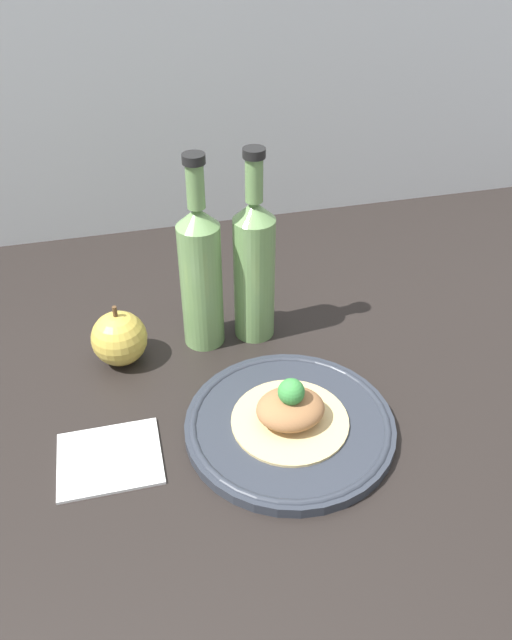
{
  "coord_description": "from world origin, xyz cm",
  "views": [
    {
      "loc": [
        -17.67,
        -58.58,
        58.88
      ],
      "look_at": [
        -1.78,
        4.62,
        10.25
      ],
      "focal_mm": 35.0,
      "sensor_mm": 36.0,
      "label": 1
    }
  ],
  "objects_px": {
    "plate": "(288,425)",
    "cider_bottle_right": "(254,266)",
    "cider_bottle_left": "(201,273)",
    "plated_food": "(288,410)",
    "apple": "(119,338)"
  },
  "relations": [
    {
      "from": "plate",
      "to": "cider_bottle_right",
      "type": "bearing_deg",
      "value": 87.56
    },
    {
      "from": "plated_food",
      "to": "apple",
      "type": "xyz_separation_m",
      "value": [
        -0.19,
        0.19,
        0.0
      ]
    },
    {
      "from": "apple",
      "to": "cider_bottle_right",
      "type": "bearing_deg",
      "value": 5.17
    },
    {
      "from": "plated_food",
      "to": "cider_bottle_left",
      "type": "relative_size",
      "value": 0.51
    },
    {
      "from": "plated_food",
      "to": "cider_bottle_left",
      "type": "xyz_separation_m",
      "value": [
        -0.07,
        0.21,
        0.08
      ]
    },
    {
      "from": "plated_food",
      "to": "cider_bottle_left",
      "type": "height_order",
      "value": "cider_bottle_left"
    },
    {
      "from": "cider_bottle_left",
      "to": "apple",
      "type": "relative_size",
      "value": 3.1
    },
    {
      "from": "plated_food",
      "to": "apple",
      "type": "bearing_deg",
      "value": 135.21
    },
    {
      "from": "plate",
      "to": "cider_bottle_left",
      "type": "height_order",
      "value": "cider_bottle_left"
    },
    {
      "from": "plate",
      "to": "plated_food",
      "type": "bearing_deg",
      "value": 180.0
    },
    {
      "from": "cider_bottle_right",
      "to": "apple",
      "type": "bearing_deg",
      "value": -174.83
    },
    {
      "from": "plated_food",
      "to": "cider_bottle_right",
      "type": "bearing_deg",
      "value": 87.56
    },
    {
      "from": "plate",
      "to": "apple",
      "type": "xyz_separation_m",
      "value": [
        -0.19,
        0.19,
        0.03
      ]
    },
    {
      "from": "plate",
      "to": "cider_bottle_left",
      "type": "distance_m",
      "value": 0.25
    },
    {
      "from": "cider_bottle_left",
      "to": "cider_bottle_right",
      "type": "relative_size",
      "value": 1.0
    }
  ]
}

